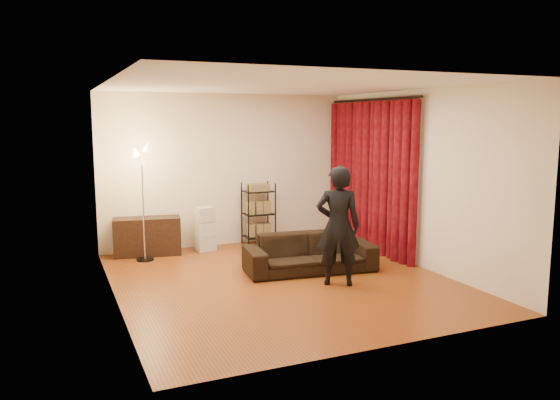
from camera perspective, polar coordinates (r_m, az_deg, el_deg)
name	(u,v)px	position (r m, az deg, el deg)	size (l,w,h in m)	color
floor	(282,280)	(7.77, 0.19, -8.39)	(5.00, 5.00, 0.00)	brown
ceiling	(282,85)	(7.46, 0.20, 11.90)	(5.00, 5.00, 0.00)	white
wall_back	(227,170)	(9.83, -5.60, 3.13)	(5.00, 5.00, 0.00)	#EFE0C5
wall_front	(385,214)	(5.32, 10.94, -1.45)	(5.00, 5.00, 0.00)	#EFE0C5
wall_left	(112,194)	(6.93, -17.16, 0.60)	(5.00, 5.00, 0.00)	#EFE0C5
wall_right	(416,178)	(8.63, 14.05, 2.19)	(5.00, 5.00, 0.00)	#EFE0C5
curtain_rod	(373,100)	(9.46, 9.66, 10.31)	(0.04, 0.04, 2.65)	black
curtain	(370,177)	(9.49, 9.36, 2.42)	(0.22, 2.65, 2.55)	maroon
sofa	(310,253)	(8.17, 3.14, -5.53)	(1.92, 0.75, 0.56)	black
person	(338,226)	(7.44, 6.09, -2.71)	(0.60, 0.39, 1.64)	black
media_cabinet	(147,236)	(9.37, -13.70, -3.71)	(1.09, 0.41, 0.63)	black
storage_boxes	(205,229)	(9.48, -7.80, -3.01)	(0.31, 0.25, 0.77)	beige
wire_shelf	(258,214)	(9.83, -2.27, -1.46)	(0.51, 0.36, 1.13)	black
floor_lamp	(143,204)	(8.92, -14.12, -0.41)	(0.33, 0.33, 1.84)	silver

